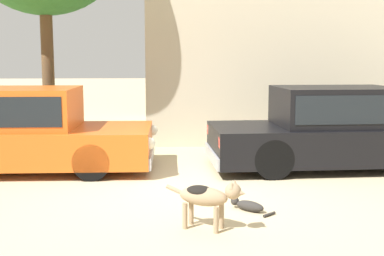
% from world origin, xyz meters
% --- Properties ---
extents(ground_plane, '(80.00, 80.00, 0.00)m').
position_xyz_m(ground_plane, '(0.00, 0.00, 0.00)').
color(ground_plane, tan).
extents(parked_sedan_nearest, '(4.79, 1.87, 1.46)m').
position_xyz_m(parked_sedan_nearest, '(-2.98, 1.39, 0.72)').
color(parked_sedan_nearest, '#D15619').
rests_on(parked_sedan_nearest, ground_plane).
extents(parked_sedan_second, '(4.70, 1.92, 1.46)m').
position_xyz_m(parked_sedan_second, '(2.68, 1.32, 0.72)').
color(parked_sedan_second, black).
rests_on(parked_sedan_second, ground_plane).
extents(stray_dog_spotted, '(0.92, 0.51, 0.62)m').
position_xyz_m(stray_dog_spotted, '(0.11, -1.90, 0.40)').
color(stray_dog_spotted, '#997F60').
rests_on(stray_dog_spotted, ground_plane).
extents(stray_cat, '(0.54, 0.52, 0.16)m').
position_xyz_m(stray_cat, '(0.70, -1.21, 0.07)').
color(stray_cat, '#2D2B28').
rests_on(stray_cat, ground_plane).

